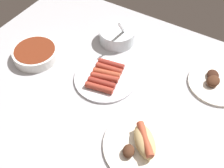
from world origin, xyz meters
TOP-DOWN VIEW (x-y plane):
  - ground_plane at (0.00, 0.00)cm, footprint 120.00×90.00cm
  - plate_hotdog_assembled at (21.46, -16.53)cm, footprint 25.48×25.48cm
  - bowl_chili at (-33.36, -3.50)cm, footprint 17.86×17.86cm
  - plate_sausages at (-3.35, 0.97)cm, footprint 23.33×23.33cm
  - plate_grilled_meat at (32.79, 20.08)cm, footprint 21.23×21.23cm
  - bowl_coleslaw at (-10.76, 22.14)cm, footprint 14.98×14.98cm

SIDE VIEW (x-z plane):
  - ground_plane at x=0.00cm, z-range -3.00..0.00cm
  - plate_grilled_meat at x=32.79cm, z-range -1.12..2.90cm
  - plate_sausages at x=-3.35cm, z-range -0.53..2.77cm
  - plate_hotdog_assembled at x=21.46cm, z-range -1.19..4.42cm
  - bowl_chili at x=-33.36cm, z-range 0.22..4.42cm
  - bowl_coleslaw at x=-10.76cm, z-range -4.43..10.89cm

